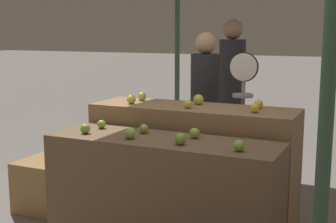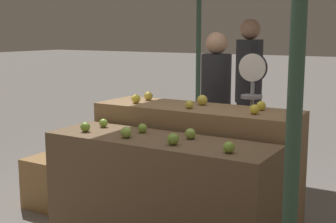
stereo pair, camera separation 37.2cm
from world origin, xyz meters
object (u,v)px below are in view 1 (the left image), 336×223
Objects in this scene: person_vendor_at_scale at (205,100)px; wooden_crate_side at (47,185)px; produce_scale at (243,95)px; person_customer_left at (232,82)px.

person_vendor_at_scale reaches higher than wooden_crate_side.
person_vendor_at_scale is at bearing 163.94° from produce_scale.
produce_scale is at bearing 31.52° from wooden_crate_side.
person_customer_left is at bearing 60.70° from wooden_crate_side.
person_vendor_at_scale is 3.45× the size of wooden_crate_side.
person_vendor_at_scale is at bearing 43.44° from wooden_crate_side.
person_vendor_at_scale reaches higher than produce_scale.
person_customer_left reaches higher than person_vendor_at_scale.
wooden_crate_side is at bearing -148.48° from produce_scale.
wooden_crate_side is (-1.14, -2.03, -0.83)m from person_customer_left.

